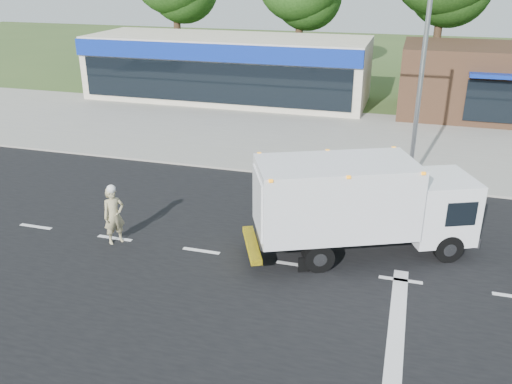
% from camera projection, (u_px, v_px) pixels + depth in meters
% --- Properties ---
extents(ground, '(120.00, 120.00, 0.00)m').
position_uv_depth(ground, '(296.00, 265.00, 15.98)').
color(ground, '#385123').
rests_on(ground, ground).
extents(road_asphalt, '(60.00, 14.00, 0.02)m').
position_uv_depth(road_asphalt, '(296.00, 265.00, 15.98)').
color(road_asphalt, black).
rests_on(road_asphalt, ground).
extents(sidewalk, '(60.00, 2.40, 0.12)m').
position_uv_depth(sidewalk, '(337.00, 170.00, 23.22)').
color(sidewalk, gray).
rests_on(sidewalk, ground).
extents(parking_apron, '(60.00, 9.00, 0.02)m').
position_uv_depth(parking_apron, '(353.00, 134.00, 28.37)').
color(parking_apron, gray).
rests_on(parking_apron, ground).
extents(lane_markings, '(55.20, 7.00, 0.01)m').
position_uv_depth(lane_markings, '(335.00, 297.00, 14.43)').
color(lane_markings, silver).
rests_on(lane_markings, road_asphalt).
extents(ems_box_truck, '(7.04, 4.64, 3.00)m').
position_uv_depth(ems_box_truck, '(359.00, 201.00, 16.01)').
color(ems_box_truck, black).
rests_on(ems_box_truck, ground).
extents(emergency_worker, '(0.78, 0.81, 1.98)m').
position_uv_depth(emergency_worker, '(114.00, 215.00, 16.93)').
color(emergency_worker, tan).
rests_on(emergency_worker, ground).
extents(retail_strip_mall, '(18.00, 6.20, 4.00)m').
position_uv_depth(retail_strip_mall, '(227.00, 68.00, 35.16)').
color(retail_strip_mall, beige).
rests_on(retail_strip_mall, ground).
extents(brown_storefront, '(10.00, 6.70, 4.00)m').
position_uv_depth(brown_storefront, '(491.00, 81.00, 31.08)').
color(brown_storefront, '#382316').
rests_on(brown_storefront, ground).
extents(traffic_signal_pole, '(3.51, 0.25, 8.00)m').
position_uv_depth(traffic_signal_pole, '(405.00, 60.00, 20.19)').
color(traffic_signal_pole, gray).
rests_on(traffic_signal_pole, ground).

